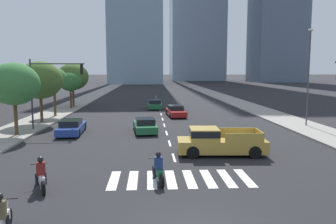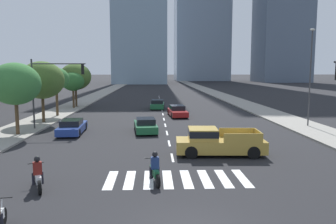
# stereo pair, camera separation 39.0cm
# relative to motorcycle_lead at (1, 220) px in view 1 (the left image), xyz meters

# --- Properties ---
(sidewalk_east) EXTENTS (4.00, 260.00, 0.15)m
(sidewalk_east) POSITION_rel_motorcycle_lead_xyz_m (18.69, 29.88, -0.51)
(sidewalk_east) COLOR gray
(sidewalk_east) RESTS_ON ground
(sidewalk_west) EXTENTS (4.00, 260.00, 0.15)m
(sidewalk_west) POSITION_rel_motorcycle_lead_xyz_m (-6.60, 29.88, -0.51)
(sidewalk_west) COLOR gray
(sidewalk_west) RESTS_ON ground
(crosswalk_near) EXTENTS (6.75, 2.79, 0.01)m
(crosswalk_near) POSITION_rel_motorcycle_lead_xyz_m (6.05, 5.41, -0.58)
(crosswalk_near) COLOR silver
(crosswalk_near) RESTS_ON ground
(lane_divider_center) EXTENTS (0.14, 50.00, 0.01)m
(lane_divider_center) POSITION_rel_motorcycle_lead_xyz_m (6.05, 33.41, -0.58)
(lane_divider_center) COLOR silver
(lane_divider_center) RESTS_ON ground
(motorcycle_lead) EXTENTS (0.70, 2.19, 1.49)m
(motorcycle_lead) POSITION_rel_motorcycle_lead_xyz_m (0.00, 0.00, 0.00)
(motorcycle_lead) COLOR black
(motorcycle_lead) RESTS_ON ground
(motorcycle_trailing) EXTENTS (0.74, 2.09, 1.49)m
(motorcycle_trailing) POSITION_rel_motorcycle_lead_xyz_m (4.98, 4.96, 0.00)
(motorcycle_trailing) COLOR black
(motorcycle_trailing) RESTS_ON ground
(motorcycle_third) EXTENTS (1.11, 2.04, 1.49)m
(motorcycle_third) POSITION_rel_motorcycle_lead_xyz_m (-0.13, 4.34, 0.00)
(motorcycle_third) COLOR black
(motorcycle_third) RESTS_ON ground
(pickup_truck) EXTENTS (5.46, 2.28, 1.67)m
(pickup_truck) POSITION_rel_motorcycle_lead_xyz_m (8.75, 9.94, 0.23)
(pickup_truck) COLOR #B28E38
(pickup_truck) RESTS_ON ground
(sedan_red_0) EXTENTS (2.12, 4.87, 1.23)m
(sedan_red_0) POSITION_rel_motorcycle_lead_xyz_m (7.63, 27.61, -0.02)
(sedan_red_0) COLOR maroon
(sedan_red_0) RESTS_ON ground
(sedan_blue_1) EXTENTS (1.95, 4.86, 1.19)m
(sedan_blue_1) POSITION_rel_motorcycle_lead_xyz_m (-1.73, 17.48, -0.03)
(sedan_blue_1) COLOR navy
(sedan_blue_1) RESTS_ON ground
(sedan_green_2) EXTENTS (2.13, 4.55, 1.20)m
(sedan_green_2) POSITION_rel_motorcycle_lead_xyz_m (4.26, 17.95, -0.03)
(sedan_green_2) COLOR #1E6038
(sedan_green_2) RESTS_ON ground
(sedan_green_3) EXTENTS (1.96, 4.29, 1.24)m
(sedan_green_3) POSITION_rel_motorcycle_lead_xyz_m (5.47, 35.04, -0.01)
(sedan_green_3) COLOR #1E6038
(sedan_green_3) RESTS_ON ground
(traffic_signal_far) EXTENTS (4.84, 0.28, 5.97)m
(traffic_signal_far) POSITION_rel_motorcycle_lead_xyz_m (-3.72, 19.27, 3.67)
(traffic_signal_far) COLOR #333335
(traffic_signal_far) RESTS_ON sidewalk_west
(street_lamp_east) EXTENTS (0.50, 0.24, 8.67)m
(street_lamp_east) POSITION_rel_motorcycle_lead_xyz_m (18.99, 19.68, 4.52)
(street_lamp_east) COLOR #3F3F42
(street_lamp_east) RESTS_ON sidewalk_east
(street_tree_nearest) EXTENTS (3.87, 3.87, 5.61)m
(street_tree_nearest) POSITION_rel_motorcycle_lead_xyz_m (-5.80, 16.64, 3.53)
(street_tree_nearest) COLOR #4C3823
(street_tree_nearest) RESTS_ON sidewalk_west
(street_tree_second) EXTENTS (4.24, 4.24, 5.88)m
(street_tree_second) POSITION_rel_motorcycle_lead_xyz_m (-5.80, 23.01, 3.63)
(street_tree_second) COLOR #4C3823
(street_tree_second) RESTS_ON sidewalk_west
(street_tree_third) EXTENTS (2.84, 2.84, 5.31)m
(street_tree_third) POSITION_rel_motorcycle_lead_xyz_m (-5.80, 27.82, 3.64)
(street_tree_third) COLOR #4C3823
(street_tree_third) RESTS_ON sidewalk_west
(street_tree_fourth) EXTENTS (2.99, 2.99, 4.81)m
(street_tree_fourth) POSITION_rel_motorcycle_lead_xyz_m (-5.80, 35.68, 3.09)
(street_tree_fourth) COLOR #4C3823
(street_tree_fourth) RESTS_ON sidewalk_west
(street_tree_fifth) EXTENTS (4.28, 4.28, 5.96)m
(street_tree_fifth) POSITION_rel_motorcycle_lead_xyz_m (-5.80, 37.22, 3.70)
(street_tree_fifth) COLOR #4C3823
(street_tree_fifth) RESTS_ON sidewalk_west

